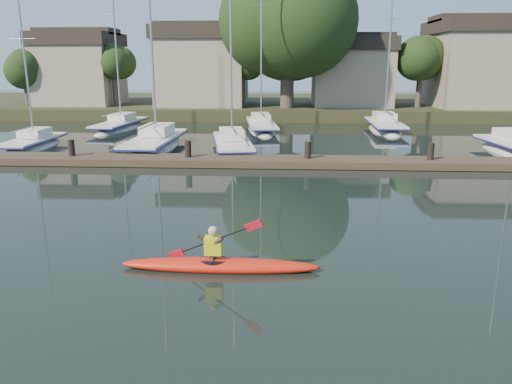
# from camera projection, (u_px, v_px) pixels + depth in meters

# --- Properties ---
(ground) EXTENTS (160.00, 160.00, 0.00)m
(ground) POSITION_uv_depth(u_px,v_px,m) (203.00, 286.00, 11.57)
(ground) COLOR black
(ground) RESTS_ON ground
(kayak) EXTENTS (4.98, 1.04, 1.59)m
(kayak) POSITION_uv_depth(u_px,v_px,m) (219.00, 262.00, 12.41)
(kayak) COLOR red
(kayak) RESTS_ON ground
(dock) EXTENTS (34.00, 2.00, 1.80)m
(dock) POSITION_uv_depth(u_px,v_px,m) (248.00, 161.00, 25.04)
(dock) COLOR #49372A
(dock) RESTS_ON ground
(sailboat_0) EXTENTS (1.97, 6.98, 11.06)m
(sailboat_0) POSITION_uv_depth(u_px,v_px,m) (34.00, 151.00, 30.14)
(sailboat_0) COLOR silver
(sailboat_0) RESTS_ON ground
(sailboat_1) EXTENTS (2.56, 9.54, 15.52)m
(sailboat_1) POSITION_uv_depth(u_px,v_px,m) (156.00, 152.00, 30.02)
(sailboat_1) COLOR silver
(sailboat_1) RESTS_ON ground
(sailboat_2) EXTENTS (3.56, 9.03, 14.58)m
(sailboat_2) POSITION_uv_depth(u_px,v_px,m) (232.00, 153.00, 29.42)
(sailboat_2) COLOR silver
(sailboat_2) RESTS_ON ground
(sailboat_5) EXTENTS (2.80, 8.87, 14.45)m
(sailboat_5) POSITION_uv_depth(u_px,v_px,m) (121.00, 131.00, 38.49)
(sailboat_5) COLOR silver
(sailboat_5) RESTS_ON ground
(sailboat_6) EXTENTS (3.18, 9.90, 15.47)m
(sailboat_6) POSITION_uv_depth(u_px,v_px,m) (261.00, 132.00, 38.16)
(sailboat_6) COLOR silver
(sailboat_6) RESTS_ON ground
(sailboat_7) EXTENTS (2.48, 8.66, 13.88)m
(sailboat_7) POSITION_uv_depth(u_px,v_px,m) (384.00, 133.00, 37.84)
(sailboat_7) COLOR silver
(sailboat_7) RESTS_ON ground
(shore) EXTENTS (90.00, 25.25, 12.75)m
(shore) POSITION_uv_depth(u_px,v_px,m) (283.00, 80.00, 49.57)
(shore) COLOR #28351A
(shore) RESTS_ON ground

